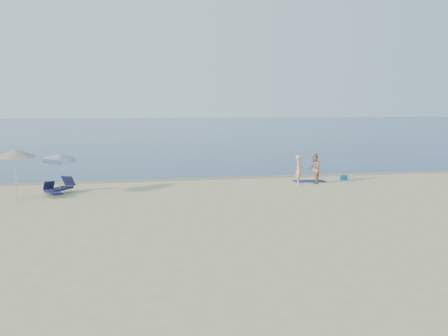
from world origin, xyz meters
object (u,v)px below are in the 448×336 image
at_px(umbrella_near, 59,157).
at_px(person_right, 314,169).
at_px(person_left, 299,170).
at_px(blue_cooler, 343,177).

bearing_deg(umbrella_near, person_right, -5.78).
xyz_separation_m(person_left, umbrella_near, (-12.92, -0.74, 1.04)).
relative_size(blue_cooler, umbrella_near, 0.18).
bearing_deg(person_left, blue_cooler, -42.86).
height_order(person_right, umbrella_near, umbrella_near).
height_order(person_left, umbrella_near, umbrella_near).
bearing_deg(blue_cooler, person_right, -153.39).
relative_size(person_right, blue_cooler, 4.37).
xyz_separation_m(person_right, blue_cooler, (2.34, 1.24, -0.73)).
relative_size(person_right, umbrella_near, 0.78).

